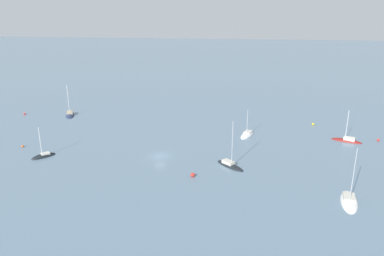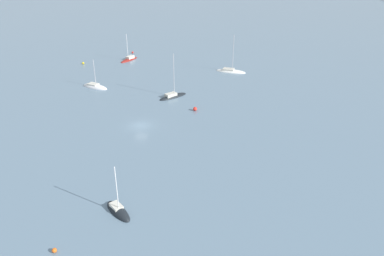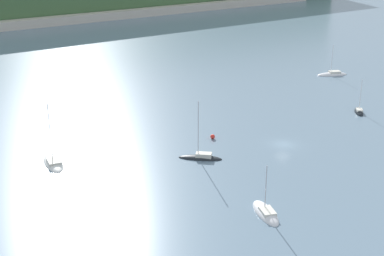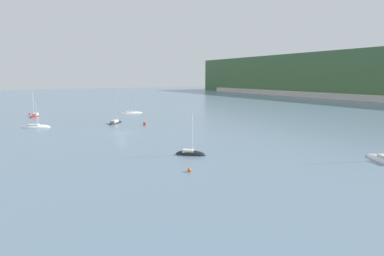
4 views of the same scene
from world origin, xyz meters
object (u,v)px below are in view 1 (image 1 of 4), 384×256
object	(u,v)px
mooring_buoy_3	(23,146)
sailboat_3	(247,135)
sailboat_0	(70,115)
mooring_buoy_0	(193,175)
mooring_buoy_2	(378,140)
sailboat_6	(230,165)
sailboat_5	(349,201)
mooring_buoy_1	(25,114)
mooring_buoy_4	(313,124)
sailboat_1	(347,141)
sailboat_4	(44,157)

from	to	relation	value
mooring_buoy_3	sailboat_3	bearing A→B (deg)	-163.89
sailboat_0	mooring_buoy_3	xyz separation A→B (m)	(-0.17, 27.57, 0.15)
mooring_buoy_0	mooring_buoy_3	bearing A→B (deg)	-14.33
mooring_buoy_2	sailboat_6	bearing A→B (deg)	28.57
sailboat_5	mooring_buoy_2	xyz separation A→B (m)	(-15.93, -33.43, 0.24)
mooring_buoy_2	sailboat_3	bearing A→B (deg)	-0.67
sailboat_5	mooring_buoy_3	distance (m)	75.28
sailboat_5	mooring_buoy_1	xyz separation A→B (m)	(88.19, -44.57, 0.23)
mooring_buoy_4	sailboat_3	bearing A→B (deg)	29.85
mooring_buoy_0	mooring_buoy_1	size ratio (longest dim) A/B	1.40
sailboat_3	mooring_buoy_4	distance (m)	22.19
mooring_buoy_1	mooring_buoy_4	distance (m)	89.74
sailboat_0	sailboat_6	world-z (taller)	sailboat_6
sailboat_1	sailboat_4	xyz separation A→B (m)	(72.75, 19.62, -0.07)
sailboat_3	sailboat_1	bearing A→B (deg)	107.25
sailboat_1	sailboat_6	world-z (taller)	sailboat_6
sailboat_1	mooring_buoy_2	size ratio (longest dim) A/B	13.68
sailboat_0	mooring_buoy_4	xyz separation A→B (m)	(-74.85, 0.51, 0.20)
sailboat_4	sailboat_0	bearing A→B (deg)	-122.38
mooring_buoy_0	mooring_buoy_1	world-z (taller)	mooring_buoy_0
mooring_buoy_0	sailboat_4	bearing A→B (deg)	-9.64
sailboat_6	sailboat_4	bearing A→B (deg)	-136.21
mooring_buoy_1	sailboat_1	bearing A→B (deg)	172.70
sailboat_0	sailboat_1	distance (m)	82.20
sailboat_5	sailboat_4	bearing A→B (deg)	-90.57
mooring_buoy_1	sailboat_6	bearing A→B (deg)	154.53
sailboat_0	mooring_buoy_1	world-z (taller)	sailboat_0
sailboat_3	sailboat_4	xyz separation A→B (m)	(47.21, 21.18, 0.01)
sailboat_3	mooring_buoy_0	xyz separation A→B (m)	(11.51, 27.24, 0.39)
sailboat_0	sailboat_4	bearing A→B (deg)	-7.44
sailboat_3	mooring_buoy_0	world-z (taller)	sailboat_3
sailboat_5	sailboat_6	world-z (taller)	sailboat_5
sailboat_6	mooring_buoy_3	xyz separation A→B (m)	(51.40, -4.89, 0.15)
sailboat_3	sailboat_6	xyz separation A→B (m)	(4.04, 20.91, 0.09)
sailboat_0	sailboat_3	world-z (taller)	sailboat_0
sailboat_0	sailboat_1	size ratio (longest dim) A/B	1.20
sailboat_6	sailboat_3	bearing A→B (deg)	122.50
sailboat_0	sailboat_4	distance (m)	33.79
sailboat_3	mooring_buoy_2	size ratio (longest dim) A/B	12.46
sailboat_0	mooring_buoy_2	xyz separation A→B (m)	(-89.24, 11.94, 0.18)
mooring_buoy_4	sailboat_0	bearing A→B (deg)	-0.39
sailboat_0	mooring_buoy_3	size ratio (longest dim) A/B	18.20
sailboat_1	mooring_buoy_3	distance (m)	82.25
sailboat_6	mooring_buoy_3	size ratio (longest dim) A/B	18.84
mooring_buoy_2	mooring_buoy_4	xyz separation A→B (m)	(14.39, -11.44, 0.02)
sailboat_6	mooring_buoy_4	bearing A→B (deg)	97.36
sailboat_1	mooring_buoy_4	distance (m)	14.09
sailboat_4	mooring_buoy_3	world-z (taller)	sailboat_4
sailboat_0	sailboat_1	bearing A→B (deg)	58.99
sailboat_3	mooring_buoy_1	size ratio (longest dim) A/B	12.67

